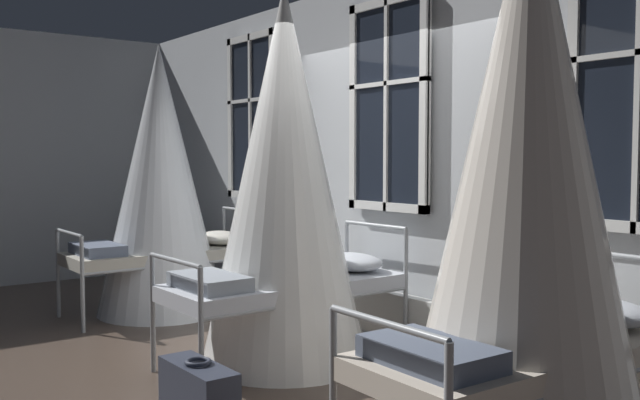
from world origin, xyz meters
TOP-DOWN VIEW (x-y plane):
  - ground at (0.00, 0.00)m, footprint 20.41×20.41m
  - back_wall_with_windows at (0.00, 1.21)m, footprint 9.26×0.10m
  - window_bank at (-0.00, 1.09)m, footprint 5.19×0.10m
  - cot_first at (-2.17, 0.09)m, footprint 1.25×1.83m
  - cot_second at (-0.03, 0.12)m, footprint 1.25×1.83m
  - cot_third at (2.16, 0.06)m, footprint 1.25×1.84m

SIDE VIEW (x-z plane):
  - ground at x=0.00m, z-range 0.00..0.00m
  - window_bank at x=0.00m, z-range -0.31..2.44m
  - cot_first at x=-2.17m, z-range -0.04..2.59m
  - cot_second at x=-0.03m, z-range -0.04..2.77m
  - cot_third at x=2.16m, z-range -0.04..2.83m
  - back_wall_with_windows at x=0.00m, z-range 0.00..3.03m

